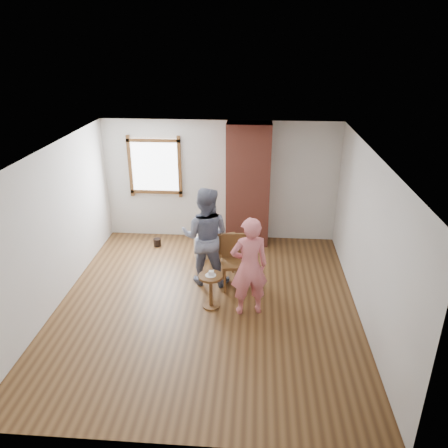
{
  "coord_description": "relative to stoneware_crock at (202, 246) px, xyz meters",
  "views": [
    {
      "loc": [
        0.76,
        -6.17,
        4.2
      ],
      "look_at": [
        0.23,
        0.8,
        1.15
      ],
      "focal_mm": 35.0,
      "sensor_mm": 36.0,
      "label": 1
    }
  ],
  "objects": [
    {
      "name": "cake_plate",
      "position": [
        0.36,
        -1.79,
        0.38
      ],
      "size": [
        0.18,
        0.18,
        0.01
      ],
      "primitive_type": "cylinder",
      "color": "white",
      "rests_on": "side_table"
    },
    {
      "name": "dark_pot",
      "position": [
        -1.03,
        0.41,
        -0.14
      ],
      "size": [
        0.21,
        0.21,
        0.16
      ],
      "primitive_type": "cylinder",
      "rotation": [
        0.0,
        0.0,
        -0.35
      ],
      "color": "black",
      "rests_on": "ground"
    },
    {
      "name": "cake_slice",
      "position": [
        0.37,
        -1.79,
        0.42
      ],
      "size": [
        0.08,
        0.07,
        0.06
      ],
      "primitive_type": "cube",
      "color": "white",
      "rests_on": "cake_plate"
    },
    {
      "name": "dining_chair_right",
      "position": [
        0.71,
        -1.06,
        0.32
      ],
      "size": [
        0.5,
        0.5,
        0.97
      ],
      "rotation": [
        0.0,
        0.0,
        0.12
      ],
      "color": "brown",
      "rests_on": "ground"
    },
    {
      "name": "side_table",
      "position": [
        0.36,
        -1.79,
        0.18
      ],
      "size": [
        0.4,
        0.4,
        0.6
      ],
      "color": "brown",
      "rests_on": "ground"
    },
    {
      "name": "room_shell",
      "position": [
        0.23,
        -1.14,
        1.59
      ],
      "size": [
        5.04,
        5.52,
        2.62
      ],
      "color": "silver",
      "rests_on": "ground"
    },
    {
      "name": "brick_chimney",
      "position": [
        0.89,
        0.76,
        1.08
      ],
      "size": [
        0.9,
        0.5,
        2.6
      ],
      "primitive_type": "cube",
      "color": "#A54B3A",
      "rests_on": "ground"
    },
    {
      "name": "dining_chair_left",
      "position": [
        0.56,
        -0.76,
        0.25
      ],
      "size": [
        0.52,
        0.52,
        0.83
      ],
      "rotation": [
        0.0,
        0.0,
        0.43
      ],
      "color": "brown",
      "rests_on": "ground"
    },
    {
      "name": "man",
      "position": [
        0.19,
        -0.96,
        0.68
      ],
      "size": [
        0.95,
        0.77,
        1.81
      ],
      "primitive_type": "imported",
      "rotation": [
        0.0,
        0.0,
        3.04
      ],
      "color": "#121833",
      "rests_on": "ground"
    },
    {
      "name": "person_pink",
      "position": [
        0.98,
        -1.87,
        0.61
      ],
      "size": [
        0.69,
        0.54,
        1.67
      ],
      "primitive_type": "imported",
      "rotation": [
        0.0,
        0.0,
        3.39
      ],
      "color": "#E7737C",
      "rests_on": "ground"
    },
    {
      "name": "stoneware_crock",
      "position": [
        0.0,
        0.0,
        0.0
      ],
      "size": [
        0.4,
        0.4,
        0.45
      ],
      "primitive_type": "cylinder",
      "rotation": [
        0.0,
        0.0,
        -0.16
      ],
      "color": "#C7B690",
      "rests_on": "ground"
    },
    {
      "name": "ground",
      "position": [
        0.29,
        -1.74,
        -0.22
      ],
      "size": [
        5.5,
        5.5,
        0.0
      ],
      "primitive_type": "plane",
      "color": "brown",
      "rests_on": "ground"
    }
  ]
}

